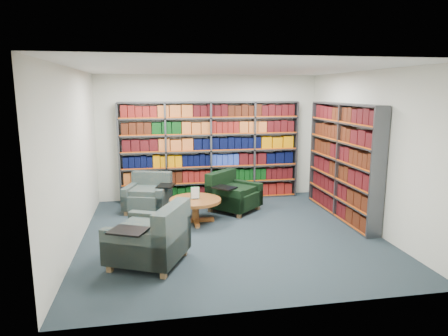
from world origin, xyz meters
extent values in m
cube|color=#19252C|center=(0.00, 0.00, -0.01)|extent=(5.00, 5.00, 0.01)
cube|color=white|center=(0.00, 0.00, 2.80)|extent=(5.00, 5.00, 0.01)
cube|color=silver|center=(0.00, 2.50, 1.40)|extent=(5.00, 0.01, 2.80)
cube|color=silver|center=(0.00, -2.50, 1.40)|extent=(5.00, 0.01, 2.80)
cube|color=silver|center=(-2.50, 0.00, 1.40)|extent=(0.01, 5.00, 2.80)
cube|color=silver|center=(2.50, 0.00, 1.40)|extent=(0.01, 5.00, 2.80)
cube|color=#47494F|center=(0.00, 2.34, 1.10)|extent=(4.00, 0.28, 2.20)
cube|color=silver|center=(0.00, 2.47, 1.10)|extent=(4.00, 0.02, 2.20)
cube|color=#D84C0A|center=(0.00, 2.21, 1.10)|extent=(4.00, 0.01, 2.20)
cube|color=maroon|center=(0.00, 2.34, 0.18)|extent=(3.88, 0.21, 0.29)
cube|color=#B65823|center=(0.00, 2.34, 0.54)|extent=(3.88, 0.21, 0.29)
cube|color=black|center=(0.00, 2.34, 0.91)|extent=(3.88, 0.21, 0.29)
cube|color=#3A0A0C|center=(0.00, 2.34, 1.28)|extent=(3.88, 0.21, 0.29)
cube|color=#3A1508|center=(0.00, 2.34, 1.64)|extent=(3.88, 0.21, 0.29)
cube|color=maroon|center=(0.00, 2.34, 2.01)|extent=(3.88, 0.21, 0.29)
cube|color=#47494F|center=(2.34, 0.60, 1.10)|extent=(0.28, 2.50, 2.20)
cube|color=silver|center=(2.47, 0.60, 1.10)|extent=(0.02, 2.50, 2.20)
cube|color=#D84C0A|center=(2.21, 0.60, 1.10)|extent=(0.02, 2.50, 2.20)
cube|color=#3A0A0C|center=(2.34, 0.60, 0.18)|extent=(0.21, 2.38, 0.29)
cube|color=#3A0A0C|center=(2.34, 0.60, 0.54)|extent=(0.21, 2.38, 0.29)
cube|color=#3A0A0C|center=(2.34, 0.60, 0.91)|extent=(0.21, 2.38, 0.29)
cube|color=#3A1508|center=(2.34, 0.60, 1.28)|extent=(0.21, 2.38, 0.29)
cube|color=#3A1508|center=(2.34, 0.60, 1.64)|extent=(0.21, 2.38, 0.29)
cube|color=#3A0A0C|center=(2.34, 0.60, 2.01)|extent=(0.21, 2.38, 0.29)
cube|color=#022134|center=(-1.42, 1.61, 0.24)|extent=(1.05, 1.05, 0.30)
cube|color=#022134|center=(-1.32, 1.92, 0.43)|extent=(0.86, 0.43, 0.67)
cube|color=#022134|center=(-1.76, 1.72, 0.32)|extent=(0.38, 0.84, 0.45)
cube|color=#022134|center=(-1.08, 1.51, 0.32)|extent=(0.38, 0.84, 0.45)
cube|color=black|center=(-1.05, 1.45, 0.56)|extent=(0.43, 0.49, 0.02)
cube|color=olive|center=(-1.85, 1.39, 0.05)|extent=(0.08, 0.08, 0.09)
cube|color=olive|center=(-1.19, 1.18, 0.05)|extent=(0.08, 0.08, 0.09)
cube|color=olive|center=(-1.64, 2.05, 0.05)|extent=(0.08, 0.08, 0.09)
cube|color=olive|center=(-0.98, 1.84, 0.05)|extent=(0.08, 0.08, 0.09)
cube|color=black|center=(0.34, 1.32, 0.25)|extent=(1.23, 1.23, 0.31)
cube|color=black|center=(0.11, 1.56, 0.44)|extent=(0.76, 0.75, 0.70)
cube|color=black|center=(0.08, 1.07, 0.33)|extent=(0.70, 0.72, 0.46)
cube|color=black|center=(0.61, 1.58, 0.33)|extent=(0.70, 0.72, 0.46)
cube|color=black|center=(0.08, 1.00, 0.58)|extent=(0.53, 0.53, 0.02)
cube|color=olive|center=(0.34, 0.82, 0.05)|extent=(0.10, 0.10, 0.10)
cube|color=olive|center=(0.85, 1.32, 0.05)|extent=(0.10, 0.10, 0.10)
cube|color=olive|center=(-0.16, 1.33, 0.05)|extent=(0.10, 0.10, 0.10)
cube|color=olive|center=(0.35, 1.83, 0.05)|extent=(0.10, 0.10, 0.10)
cube|color=#022134|center=(-1.39, -0.98, 0.28)|extent=(1.28, 1.28, 0.34)
cube|color=#022134|center=(-1.05, -1.14, 0.49)|extent=(0.60, 0.97, 0.77)
cube|color=#022134|center=(-1.22, -0.61, 0.36)|extent=(0.94, 0.54, 0.52)
cube|color=#022134|center=(-1.56, -1.35, 0.36)|extent=(0.94, 0.54, 0.52)
cube|color=black|center=(-1.63, -1.38, 0.64)|extent=(0.58, 0.53, 0.03)
cube|color=olive|center=(-1.58, -0.45, 0.05)|extent=(0.10, 0.10, 0.11)
cube|color=olive|center=(-1.91, -1.18, 0.05)|extent=(0.10, 0.10, 0.11)
cube|color=olive|center=(-0.86, -0.78, 0.05)|extent=(0.10, 0.10, 0.11)
cube|color=olive|center=(-1.19, -1.51, 0.05)|extent=(0.10, 0.10, 0.11)
cylinder|color=brown|center=(-0.53, 0.70, 0.43)|extent=(0.97, 0.97, 0.05)
cylinder|color=brown|center=(-0.53, 0.70, 0.22)|extent=(0.13, 0.13, 0.39)
cube|color=brown|center=(-0.53, 0.70, 0.04)|extent=(0.70, 0.09, 0.06)
cube|color=brown|center=(-0.53, 0.70, 0.04)|extent=(0.09, 0.70, 0.06)
cube|color=black|center=(-0.53, 0.70, 0.46)|extent=(0.11, 0.05, 0.01)
cube|color=white|center=(-0.53, 0.70, 0.58)|extent=(0.15, 0.01, 0.22)
cube|color=#145926|center=(-0.53, 0.71, 0.58)|extent=(0.17, 0.00, 0.23)
camera|label=1|loc=(-1.27, -6.49, 2.44)|focal=32.00mm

